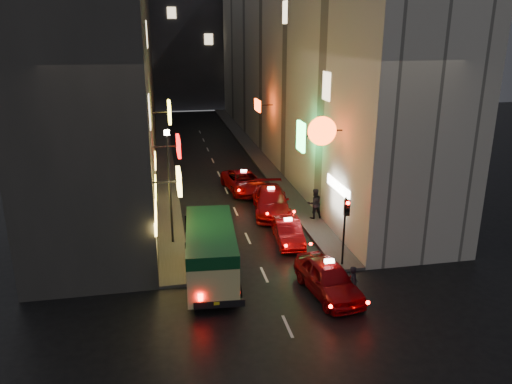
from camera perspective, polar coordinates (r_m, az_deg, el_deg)
building_left at (r=46.88m, az=-15.79°, el=14.62°), size 7.55×52.27×18.00m
building_right at (r=48.40m, az=4.13°, el=15.31°), size 7.88×52.00×18.00m
building_far at (r=78.83m, az=-8.13°, el=17.68°), size 30.00×10.00×22.00m
sidewalk_left at (r=48.03m, az=-10.42°, el=4.27°), size 1.50×52.00×0.15m
sidewalk_right at (r=48.82m, az=-0.38°, el=4.79°), size 1.50×52.00×0.15m
minibus at (r=23.24m, az=-5.20°, el=-6.39°), size 2.61×6.36×2.68m
taxi_near at (r=22.66m, az=8.29°, el=-9.45°), size 3.02×5.82×1.94m
taxi_second at (r=27.71m, az=3.68°, el=-4.33°), size 2.25×4.79×1.65m
taxi_third at (r=32.04m, az=1.73°, el=-0.81°), size 3.11×6.04×2.01m
taxi_far at (r=36.37m, az=-1.40°, el=1.38°), size 2.85×5.55×1.86m
pedestrian_crossing at (r=22.31m, az=11.07°, el=-9.98°), size 0.53×0.68×1.83m
pedestrian_sidewalk at (r=30.86m, az=6.71°, el=-1.09°), size 0.85×0.58×2.14m
traffic_light at (r=24.39m, az=10.23°, el=-2.87°), size 0.26×0.43×3.50m
lamp_post at (r=26.79m, az=-9.87°, el=1.40°), size 0.28×0.28×6.22m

